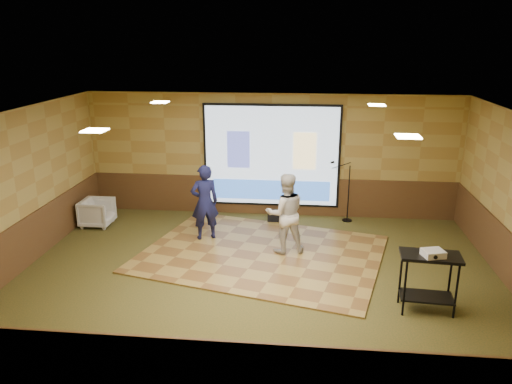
# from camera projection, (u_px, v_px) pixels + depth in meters

# --- Properties ---
(ground) EXTENTS (9.00, 9.00, 0.00)m
(ground) POSITION_uv_depth(u_px,v_px,m) (257.00, 277.00, 9.25)
(ground) COLOR #2C3A1A
(ground) RESTS_ON ground
(room_shell) EXTENTS (9.04, 7.04, 3.02)m
(room_shell) POSITION_uv_depth(u_px,v_px,m) (257.00, 167.00, 8.63)
(room_shell) COLOR #A99146
(room_shell) RESTS_ON ground
(wainscot_back) EXTENTS (9.00, 0.04, 0.95)m
(wainscot_back) POSITION_uv_depth(u_px,v_px,m) (271.00, 196.00, 12.42)
(wainscot_back) COLOR #54311C
(wainscot_back) RESTS_ON ground
(wainscot_front) EXTENTS (9.00, 0.04, 0.95)m
(wainscot_front) POSITION_uv_depth(u_px,v_px,m) (227.00, 376.00, 5.81)
(wainscot_front) COLOR #54311C
(wainscot_front) RESTS_ON ground
(wainscot_left) EXTENTS (0.04, 7.00, 0.95)m
(wainscot_left) POSITION_uv_depth(u_px,v_px,m) (25.00, 243.00, 9.55)
(wainscot_left) COLOR #54311C
(wainscot_left) RESTS_ON ground
(projector_screen) EXTENTS (3.32, 0.06, 2.52)m
(projector_screen) POSITION_uv_depth(u_px,v_px,m) (271.00, 157.00, 12.08)
(projector_screen) COLOR black
(projector_screen) RESTS_ON room_shell
(downlight_nw) EXTENTS (0.32, 0.32, 0.02)m
(downlight_nw) POSITION_uv_depth(u_px,v_px,m) (160.00, 102.00, 10.30)
(downlight_nw) COLOR #FFEEBF
(downlight_nw) RESTS_ON room_shell
(downlight_ne) EXTENTS (0.32, 0.32, 0.02)m
(downlight_ne) POSITION_uv_depth(u_px,v_px,m) (377.00, 105.00, 9.87)
(downlight_ne) COLOR #FFEEBF
(downlight_ne) RESTS_ON room_shell
(downlight_sw) EXTENTS (0.32, 0.32, 0.02)m
(downlight_sw) POSITION_uv_depth(u_px,v_px,m) (95.00, 130.00, 7.16)
(downlight_sw) COLOR #FFEEBF
(downlight_sw) RESTS_ON room_shell
(downlight_se) EXTENTS (0.32, 0.32, 0.02)m
(downlight_se) POSITION_uv_depth(u_px,v_px,m) (408.00, 136.00, 6.73)
(downlight_se) COLOR #FFEEBF
(downlight_se) RESTS_ON room_shell
(dance_floor) EXTENTS (5.42, 4.61, 0.03)m
(dance_floor) POSITION_uv_depth(u_px,v_px,m) (262.00, 253.00, 10.21)
(dance_floor) COLOR olive
(dance_floor) RESTS_ON ground
(player_left) EXTENTS (0.71, 0.60, 1.65)m
(player_left) POSITION_uv_depth(u_px,v_px,m) (205.00, 202.00, 10.72)
(player_left) COLOR #161945
(player_left) RESTS_ON dance_floor
(player_right) EXTENTS (0.94, 0.81, 1.66)m
(player_right) POSITION_uv_depth(u_px,v_px,m) (285.00, 213.00, 10.03)
(player_right) COLOR beige
(player_right) RESTS_ON dance_floor
(av_table) EXTENTS (0.94, 0.49, 0.99)m
(av_table) POSITION_uv_depth(u_px,v_px,m) (429.00, 271.00, 7.92)
(av_table) COLOR black
(av_table) RESTS_ON ground
(projector) EXTENTS (0.38, 0.34, 0.11)m
(projector) POSITION_uv_depth(u_px,v_px,m) (433.00, 253.00, 7.75)
(projector) COLOR silver
(projector) RESTS_ON av_table
(mic_stand) EXTENTS (0.58, 0.24, 1.49)m
(mic_stand) POSITION_uv_depth(u_px,v_px,m) (346.00, 201.00, 11.95)
(mic_stand) COLOR black
(mic_stand) RESTS_ON ground
(banquet_chair) EXTENTS (0.71, 0.69, 0.64)m
(banquet_chair) POSITION_uv_depth(u_px,v_px,m) (97.00, 213.00, 11.69)
(banquet_chair) COLOR gray
(banquet_chair) RESTS_ON ground
(duffel_bag) EXTENTS (0.44, 0.30, 0.26)m
(duffel_bag) POSITION_uv_depth(u_px,v_px,m) (276.00, 216.00, 12.00)
(duffel_bag) COLOR black
(duffel_bag) RESTS_ON ground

